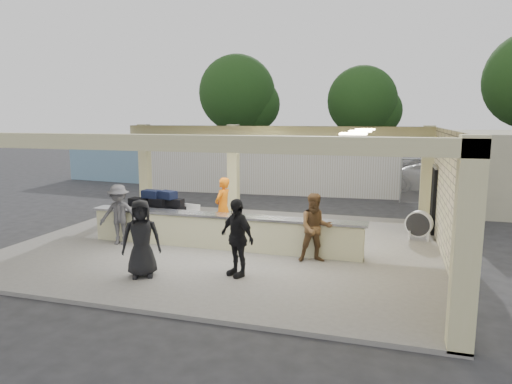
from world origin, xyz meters
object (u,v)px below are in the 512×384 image
(passenger_a, at_px, (315,228))
(container_white, at_px, (273,165))
(baggage_counter, at_px, (222,231))
(baggage_handler, at_px, (223,207))
(car_white_a, at_px, (448,178))
(container_blue, at_px, (143,161))
(passenger_c, at_px, (119,215))
(car_dark, at_px, (442,171))
(drum_fan, at_px, (419,224))
(luggage_cart, at_px, (156,210))
(passenger_b, at_px, (237,237))
(passenger_d, at_px, (141,238))

(passenger_a, relative_size, container_white, 0.14)
(baggage_counter, xyz_separation_m, baggage_handler, (-0.43, 1.25, 0.45))
(car_white_a, height_order, container_blue, container_blue)
(passenger_a, height_order, passenger_c, passenger_a)
(passenger_a, xyz_separation_m, car_dark, (4.58, 16.59, -0.20))
(drum_fan, distance_m, container_white, 10.90)
(baggage_handler, xyz_separation_m, passenger_c, (-2.61, -1.75, -0.05))
(baggage_counter, distance_m, car_dark, 17.70)
(luggage_cart, bearing_deg, container_white, 92.10)
(baggage_handler, relative_size, passenger_b, 1.01)
(baggage_counter, bearing_deg, luggage_cart, 159.00)
(baggage_counter, distance_m, baggage_handler, 1.40)
(passenger_a, distance_m, car_white_a, 14.12)
(container_blue, bearing_deg, car_dark, 16.93)
(drum_fan, xyz_separation_m, car_dark, (1.89, 13.47, 0.23))
(drum_fan, xyz_separation_m, passenger_a, (-2.69, -3.12, 0.43))
(passenger_a, height_order, car_white_a, passenger_a)
(passenger_c, bearing_deg, container_white, 67.68)
(drum_fan, xyz_separation_m, car_white_a, (1.85, 10.24, 0.21))
(passenger_a, bearing_deg, passenger_b, -153.92)
(baggage_counter, height_order, passenger_b, passenger_b)
(baggage_counter, bearing_deg, passenger_a, -10.16)
(passenger_d, bearing_deg, container_white, 63.53)
(container_white, bearing_deg, baggage_handler, -88.07)
(luggage_cart, bearing_deg, baggage_counter, -11.65)
(luggage_cart, xyz_separation_m, car_white_a, (9.99, 11.84, -0.06))
(container_blue, bearing_deg, passenger_d, -54.01)
(car_dark, bearing_deg, drum_fan, -179.60)
(passenger_c, relative_size, container_blue, 0.19)
(luggage_cart, height_order, car_white_a, car_white_a)
(baggage_handler, distance_m, car_dark, 16.77)
(passenger_d, bearing_deg, passenger_b, -10.06)
(passenger_b, bearing_deg, baggage_counter, 150.86)
(passenger_d, relative_size, car_dark, 0.38)
(luggage_cart, relative_size, passenger_b, 1.40)
(car_white_a, distance_m, container_white, 8.92)
(drum_fan, distance_m, passenger_b, 6.39)
(car_dark, relative_size, container_white, 0.38)
(car_dark, height_order, container_white, container_white)
(luggage_cart, xyz_separation_m, drum_fan, (8.14, 1.60, -0.28))
(luggage_cart, xyz_separation_m, container_white, (1.28, 10.03, 0.53))
(car_white_a, relative_size, car_dark, 1.14)
(car_white_a, bearing_deg, car_dark, 17.01)
(passenger_b, xyz_separation_m, passenger_d, (-2.12, -0.70, -0.01))
(passenger_c, bearing_deg, passenger_a, -14.17)
(passenger_c, bearing_deg, passenger_d, -61.56)
(baggage_handler, bearing_deg, passenger_a, 73.92)
(drum_fan, distance_m, container_blue, 18.41)
(drum_fan, relative_size, passenger_c, 0.50)
(baggage_handler, bearing_deg, car_dark, 164.68)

